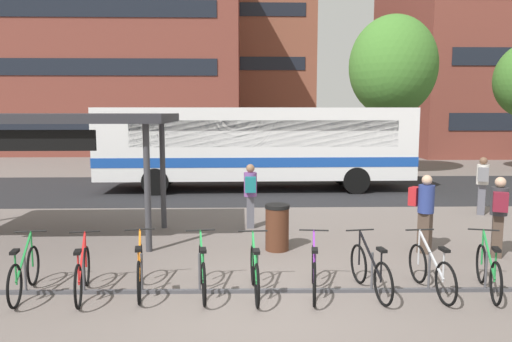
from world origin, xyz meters
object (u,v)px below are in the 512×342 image
(parked_bicycle_purple_5, at_px, (314,272))
(parked_bicycle_green_8, at_px, (488,271))
(city_bus, at_px, (254,144))
(commuter_grey_pack_1, at_px, (482,182))
(parked_bicycle_red_1, at_px, (83,274))
(parked_bicycle_silver_7, at_px, (431,271))
(street_tree_0, at_px, (393,67))
(commuter_maroon_pack_3, at_px, (499,211))
(transit_shelter, at_px, (31,122))
(parked_bicycle_black_6, at_px, (370,271))
(commuter_red_pack_2, at_px, (424,208))
(parked_bicycle_green_3, at_px, (202,272))
(parked_bicycle_orange_2, at_px, (140,271))
(commuter_teal_pack_0, at_px, (250,191))
(trash_bin, at_px, (277,227))
(parked_bicycle_green_4, at_px, (255,273))
(parked_bicycle_green_0, at_px, (24,273))

(parked_bicycle_purple_5, bearing_deg, parked_bicycle_green_8, -83.34)
(city_bus, xyz_separation_m, commuter_grey_pack_1, (6.69, -4.80, -0.78))
(parked_bicycle_red_1, xyz_separation_m, parked_bicycle_silver_7, (5.87, -0.01, 0.00))
(parked_bicycle_purple_5, relative_size, street_tree_0, 0.22)
(commuter_maroon_pack_3, bearing_deg, transit_shelter, 104.80)
(transit_shelter, xyz_separation_m, commuter_grey_pack_1, (12.03, 2.53, -1.82))
(parked_bicycle_black_6, relative_size, street_tree_0, 0.22)
(city_bus, bearing_deg, commuter_red_pack_2, 111.51)
(city_bus, bearing_deg, parked_bicycle_green_3, 83.40)
(parked_bicycle_red_1, relative_size, transit_shelter, 0.26)
(parked_bicycle_red_1, bearing_deg, commuter_maroon_pack_3, -87.58)
(parked_bicycle_orange_2, bearing_deg, parked_bicycle_green_8, -102.01)
(parked_bicycle_red_1, distance_m, parked_bicycle_orange_2, 0.93)
(parked_bicycle_purple_5, distance_m, parked_bicycle_green_8, 2.97)
(parked_bicycle_orange_2, relative_size, parked_bicycle_black_6, 1.00)
(commuter_teal_pack_0, relative_size, trash_bin, 1.65)
(city_bus, distance_m, parked_bicycle_purple_5, 11.00)
(city_bus, relative_size, parked_bicycle_green_4, 7.00)
(parked_bicycle_green_3, relative_size, commuter_maroon_pack_3, 1.00)
(parked_bicycle_green_0, bearing_deg, street_tree_0, -43.54)
(parked_bicycle_black_6, distance_m, parked_bicycle_silver_7, 1.04)
(parked_bicycle_red_1, bearing_deg, city_bus, -26.92)
(commuter_teal_pack_0, relative_size, commuter_maroon_pack_3, 0.99)
(commuter_maroon_pack_3, bearing_deg, parked_bicycle_black_6, 144.88)
(parked_bicycle_green_8, distance_m, street_tree_0, 16.53)
(parked_bicycle_green_3, bearing_deg, trash_bin, -37.42)
(commuter_red_pack_2, distance_m, trash_bin, 3.22)
(commuter_red_pack_2, bearing_deg, parked_bicycle_purple_5, -96.34)
(commuter_grey_pack_1, height_order, commuter_maroon_pack_3, commuter_grey_pack_1)
(trash_bin, bearing_deg, parked_bicycle_purple_5, -80.30)
(parked_bicycle_green_3, relative_size, parked_bicycle_green_8, 1.02)
(parked_bicycle_red_1, xyz_separation_m, commuter_teal_pack_0, (2.87, 4.63, 0.59))
(parked_bicycle_green_4, xyz_separation_m, trash_bin, (0.56, 2.62, 0.13))
(parked_bicycle_green_3, bearing_deg, street_tree_0, -34.86)
(parked_bicycle_green_4, bearing_deg, parked_bicycle_red_1, 86.62)
(parked_bicycle_purple_5, bearing_deg, parked_bicycle_orange_2, 94.63)
(city_bus, xyz_separation_m, parked_bicycle_orange_2, (-2.16, -10.74, -1.39))
(parked_bicycle_black_6, bearing_deg, parked_bicycle_orange_2, 79.20)
(parked_bicycle_green_3, relative_size, parked_bicycle_green_4, 0.99)
(commuter_maroon_pack_3, bearing_deg, parked_bicycle_silver_7, 155.62)
(parked_bicycle_green_8, relative_size, commuter_teal_pack_0, 0.99)
(parked_bicycle_red_1, height_order, commuter_grey_pack_1, commuter_grey_pack_1)
(city_bus, height_order, transit_shelter, city_bus)
(parked_bicycle_orange_2, distance_m, commuter_grey_pack_1, 10.68)
(street_tree_0, bearing_deg, trash_bin, -116.55)
(commuter_grey_pack_1, bearing_deg, street_tree_0, 23.19)
(transit_shelter, distance_m, commuter_maroon_pack_3, 10.58)
(parked_bicycle_silver_7, bearing_deg, parked_bicycle_green_4, 85.72)
(parked_bicycle_purple_5, bearing_deg, city_bus, 11.47)
(parked_bicycle_red_1, relative_size, commuter_maroon_pack_3, 0.99)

